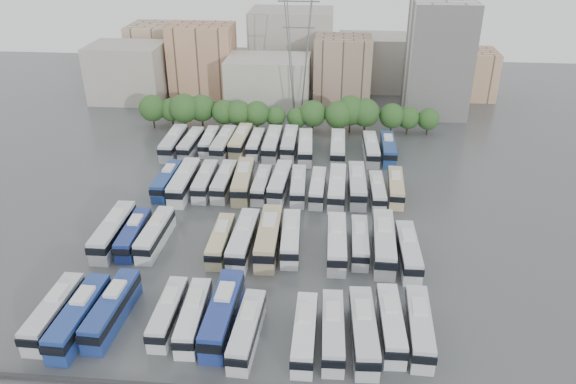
# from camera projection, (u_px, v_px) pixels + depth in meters

# --- Properties ---
(ground) EXTENTS (220.00, 220.00, 0.00)m
(ground) POSITION_uv_depth(u_px,v_px,m) (262.00, 228.00, 87.01)
(ground) COLOR #424447
(ground) RESTS_ON ground
(tree_line) EXTENTS (65.91, 8.03, 8.29)m
(tree_line) POSITION_uv_depth(u_px,v_px,m) (280.00, 112.00, 122.44)
(tree_line) COLOR black
(tree_line) RESTS_ON ground
(city_buildings) EXTENTS (102.00, 35.00, 20.00)m
(city_buildings) POSITION_uv_depth(u_px,v_px,m) (268.00, 62.00, 147.74)
(city_buildings) COLOR #9E998E
(city_buildings) RESTS_ON ground
(apartment_tower) EXTENTS (14.00, 14.00, 26.00)m
(apartment_tower) POSITION_uv_depth(u_px,v_px,m) (438.00, 59.00, 129.87)
(apartment_tower) COLOR silver
(apartment_tower) RESTS_ON ground
(electricity_pylon) EXTENTS (9.00, 6.91, 33.83)m
(electricity_pylon) POSITION_uv_depth(u_px,v_px,m) (298.00, 39.00, 122.70)
(electricity_pylon) COLOR slate
(electricity_pylon) RESTS_ON ground
(bus_r0_s0) EXTENTS (2.86, 12.05, 3.77)m
(bus_r0_s0) POSITION_uv_depth(u_px,v_px,m) (54.00, 312.00, 66.32)
(bus_r0_s0) COLOR silver
(bus_r0_s0) RESTS_ON ground
(bus_r0_s1) EXTENTS (3.15, 12.87, 4.02)m
(bus_r0_s1) POSITION_uv_depth(u_px,v_px,m) (79.00, 316.00, 65.42)
(bus_r0_s1) COLOR navy
(bus_r0_s1) RESTS_ON ground
(bus_r0_s2) EXTENTS (3.28, 12.53, 3.90)m
(bus_r0_s2) POSITION_uv_depth(u_px,v_px,m) (112.00, 309.00, 66.72)
(bus_r0_s2) COLOR navy
(bus_r0_s2) RESTS_ON ground
(bus_r0_s4) EXTENTS (2.42, 10.90, 3.42)m
(bus_r0_s4) POSITION_uv_depth(u_px,v_px,m) (168.00, 312.00, 66.49)
(bus_r0_s4) COLOR silver
(bus_r0_s4) RESTS_ON ground
(bus_r0_s5) EXTENTS (2.85, 11.46, 3.57)m
(bus_r0_s5) POSITION_uv_depth(u_px,v_px,m) (194.00, 316.00, 65.77)
(bus_r0_s5) COLOR silver
(bus_r0_s5) RESTS_ON ground
(bus_r0_s6) EXTENTS (3.24, 13.36, 4.17)m
(bus_r0_s6) POSITION_uv_depth(u_px,v_px,m) (223.00, 313.00, 65.79)
(bus_r0_s6) COLOR navy
(bus_r0_s6) RESTS_ON ground
(bus_r0_s7) EXTENTS (3.08, 11.63, 3.62)m
(bus_r0_s7) POSITION_uv_depth(u_px,v_px,m) (247.00, 330.00, 63.62)
(bus_r0_s7) COLOR silver
(bus_r0_s7) RESTS_ON ground
(bus_r0_s9) EXTENTS (2.51, 11.38, 3.57)m
(bus_r0_s9) POSITION_uv_depth(u_px,v_px,m) (305.00, 333.00, 63.21)
(bus_r0_s9) COLOR white
(bus_r0_s9) RESTS_ON ground
(bus_r0_s10) EXTENTS (2.82, 11.65, 3.64)m
(bus_r0_s10) POSITION_uv_depth(u_px,v_px,m) (333.00, 330.00, 63.50)
(bus_r0_s10) COLOR silver
(bus_r0_s10) RESTS_ON ground
(bus_r0_s11) EXTENTS (3.31, 12.53, 3.89)m
(bus_r0_s11) POSITION_uv_depth(u_px,v_px,m) (363.00, 330.00, 63.34)
(bus_r0_s11) COLOR silver
(bus_r0_s11) RESTS_ON ground
(bus_r0_s12) EXTENTS (2.86, 11.69, 3.65)m
(bus_r0_s12) POSITION_uv_depth(u_px,v_px,m) (391.00, 323.00, 64.55)
(bus_r0_s12) COLOR silver
(bus_r0_s12) RESTS_ON ground
(bus_r0_s13) EXTENTS (3.01, 11.97, 3.73)m
(bus_r0_s13) POSITION_uv_depth(u_px,v_px,m) (419.00, 326.00, 64.04)
(bus_r0_s13) COLOR silver
(bus_r0_s13) RESTS_ON ground
(bus_r1_s0) EXTENTS (2.87, 13.05, 4.09)m
(bus_r1_s0) POSITION_uv_depth(u_px,v_px,m) (113.00, 231.00, 82.51)
(bus_r1_s0) COLOR silver
(bus_r1_s0) RESTS_ON ground
(bus_r1_s1) EXTENTS (2.79, 11.35, 3.54)m
(bus_r1_s1) POSITION_uv_depth(u_px,v_px,m) (134.00, 234.00, 82.23)
(bus_r1_s1) COLOR navy
(bus_r1_s1) RESTS_ON ground
(bus_r1_s2) EXTENTS (2.91, 11.88, 3.70)m
(bus_r1_s2) POSITION_uv_depth(u_px,v_px,m) (155.00, 234.00, 82.13)
(bus_r1_s2) COLOR silver
(bus_r1_s2) RESTS_ON ground
(bus_r1_s5) EXTENTS (2.46, 11.23, 3.52)m
(bus_r1_s5) POSITION_uv_depth(u_px,v_px,m) (221.00, 240.00, 80.74)
(bus_r1_s5) COLOR #C6BC88
(bus_r1_s5) RESTS_ON ground
(bus_r1_s6) EXTENTS (3.23, 13.02, 4.06)m
(bus_r1_s6) POSITION_uv_depth(u_px,v_px,m) (244.00, 239.00, 80.44)
(bus_r1_s6) COLOR silver
(bus_r1_s6) RESTS_ON ground
(bus_r1_s7) EXTENTS (3.16, 13.66, 4.27)m
(bus_r1_s7) POSITION_uv_depth(u_px,v_px,m) (269.00, 237.00, 80.88)
(bus_r1_s7) COLOR tan
(bus_r1_s7) RESTS_ON ground
(bus_r1_s8) EXTENTS (3.11, 11.99, 3.73)m
(bus_r1_s8) POSITION_uv_depth(u_px,v_px,m) (291.00, 237.00, 81.22)
(bus_r1_s8) COLOR silver
(bus_r1_s8) RESTS_ON ground
(bus_r1_s10) EXTENTS (2.93, 12.54, 3.92)m
(bus_r1_s10) POSITION_uv_depth(u_px,v_px,m) (337.00, 242.00, 79.85)
(bus_r1_s10) COLOR silver
(bus_r1_s10) RESTS_ON ground
(bus_r1_s11) EXTENTS (2.41, 11.02, 3.46)m
(bus_r1_s11) POSITION_uv_depth(u_px,v_px,m) (360.00, 241.00, 80.46)
(bus_r1_s11) COLOR silver
(bus_r1_s11) RESTS_ON ground
(bus_r1_s12) EXTENTS (3.34, 13.73, 4.28)m
(bus_r1_s12) POSITION_uv_depth(u_px,v_px,m) (384.00, 242.00, 79.54)
(bus_r1_s12) COLOR silver
(bus_r1_s12) RESTS_ON ground
(bus_r1_s13) EXTENTS (2.83, 12.05, 3.77)m
(bus_r1_s13) POSITION_uv_depth(u_px,v_px,m) (408.00, 251.00, 78.01)
(bus_r1_s13) COLOR silver
(bus_r1_s13) RESTS_ON ground
(bus_r2_s1) EXTENTS (2.78, 11.80, 3.69)m
(bus_r2_s1) POSITION_uv_depth(u_px,v_px,m) (167.00, 180.00, 98.17)
(bus_r2_s1) COLOR navy
(bus_r2_s1) RESTS_ON ground
(bus_r2_s2) EXTENTS (2.91, 13.34, 4.19)m
(bus_r2_s2) POSITION_uv_depth(u_px,v_px,m) (184.00, 181.00, 97.21)
(bus_r2_s2) COLOR silver
(bus_r2_s2) RESTS_ON ground
(bus_r2_s3) EXTENTS (2.72, 11.90, 3.73)m
(bus_r2_s3) POSITION_uv_depth(u_px,v_px,m) (205.00, 181.00, 97.97)
(bus_r2_s3) COLOR silver
(bus_r2_s3) RESTS_ON ground
(bus_r2_s4) EXTENTS (2.82, 11.98, 3.74)m
(bus_r2_s4) POSITION_uv_depth(u_px,v_px,m) (224.00, 181.00, 97.89)
(bus_r2_s4) COLOR silver
(bus_r2_s4) RESTS_ON ground
(bus_r2_s5) EXTENTS (3.45, 13.26, 4.13)m
(bus_r2_s5) POSITION_uv_depth(u_px,v_px,m) (243.00, 180.00, 97.59)
(bus_r2_s5) COLOR tan
(bus_r2_s5) RESTS_ON ground
(bus_r2_s6) EXTENTS (2.53, 10.91, 3.41)m
(bus_r2_s6) POSITION_uv_depth(u_px,v_px,m) (262.00, 184.00, 97.08)
(bus_r2_s6) COLOR silver
(bus_r2_s6) RESTS_ON ground
(bus_r2_s7) EXTENTS (3.34, 12.51, 3.89)m
(bus_r2_s7) POSITION_uv_depth(u_px,v_px,m) (280.00, 182.00, 97.31)
(bus_r2_s7) COLOR silver
(bus_r2_s7) RESTS_ON ground
(bus_r2_s8) EXTENTS (2.89, 11.47, 3.57)m
(bus_r2_s8) POSITION_uv_depth(u_px,v_px,m) (298.00, 185.00, 96.48)
(bus_r2_s8) COLOR silver
(bus_r2_s8) RESTS_ON ground
(bus_r2_s9) EXTENTS (2.67, 11.23, 3.51)m
(bus_r2_s9) POSITION_uv_depth(u_px,v_px,m) (318.00, 187.00, 95.95)
(bus_r2_s9) COLOR silver
(bus_r2_s9) RESTS_ON ground
(bus_r2_s10) EXTENTS (3.12, 12.87, 4.02)m
(bus_r2_s10) POSITION_uv_depth(u_px,v_px,m) (337.00, 187.00, 95.40)
(bus_r2_s10) COLOR white
(bus_r2_s10) RESTS_ON ground
(bus_r2_s11) EXTENTS (3.01, 12.94, 4.05)m
(bus_r2_s11) POSITION_uv_depth(u_px,v_px,m) (357.00, 184.00, 96.24)
(bus_r2_s11) COLOR silver
(bus_r2_s11) RESTS_ON ground
(bus_r2_s12) EXTENTS (2.64, 10.85, 3.39)m
(bus_r2_s12) POSITION_uv_depth(u_px,v_px,m) (377.00, 191.00, 94.87)
(bus_r2_s12) COLOR silver
(bus_r2_s12) RESTS_ON ground
(bus_r2_s13) EXTENTS (2.97, 11.49, 3.57)m
(bus_r2_s13) POSITION_uv_depth(u_px,v_px,m) (396.00, 187.00, 95.98)
(bus_r2_s13) COLOR #C7B488
(bus_r2_s13) RESTS_ON ground
(bus_r3_s0) EXTENTS (2.95, 13.02, 4.08)m
(bus_r3_s0) POSITION_uv_depth(u_px,v_px,m) (174.00, 142.00, 113.29)
(bus_r3_s0) COLOR silver
(bus_r3_s0) RESTS_ON ground
(bus_r3_s1) EXTENTS (3.07, 11.91, 3.71)m
(bus_r3_s1) POSITION_uv_depth(u_px,v_px,m) (191.00, 143.00, 113.35)
(bus_r3_s1) COLOR silver
(bus_r3_s1) RESTS_ON ground
(bus_r3_s2) EXTENTS (2.65, 11.11, 3.47)m
(bus_r3_s2) POSITION_uv_depth(u_px,v_px,m) (209.00, 141.00, 114.78)
(bus_r3_s2) COLOR silver
(bus_r3_s2) RESTS_ON ground
(bus_r3_s3) EXTENTS (3.31, 12.90, 4.02)m
(bus_r3_s3) POSITION_uv_depth(u_px,v_px,m) (224.00, 143.00, 113.01)
(bus_r3_s3) COLOR silver
(bus_r3_s3) RESTS_ON ground
(bus_r3_s4) EXTENTS (3.24, 12.68, 3.95)m
(bus_r3_s4) POSITION_uv_depth(u_px,v_px,m) (241.00, 140.00, 114.43)
(bus_r3_s4) COLOR beige
(bus_r3_s4) RESTS_ON ground
(bus_r3_s5) EXTENTS (2.55, 11.03, 3.45)m
(bus_r3_s5) POSITION_uv_depth(u_px,v_px,m) (256.00, 143.00, 113.69)
(bus_r3_s5) COLOR silver
(bus_r3_s5) RESTS_ON ground
(bus_r3_s6) EXTENTS (2.94, 12.97, 4.06)m
(bus_r3_s6) POSITION_uv_depth(u_px,v_px,m) (272.00, 143.00, 112.93)
(bus_r3_s6) COLOR silver
(bus_r3_s6) RESTS_ON ground
(bus_r3_s7) EXTENTS (2.81, 12.64, 3.96)m
(bus_r3_s7) POSITION_uv_depth(u_px,v_px,m) (290.00, 143.00, 113.40)
(bus_r3_s7) COLOR silver
(bus_r3_s7) RESTS_ON ground
(bus_r3_s8) EXTENTS (3.33, 12.76, 3.97)m
(bus_r3_s8) POSITION_uv_depth(u_px,v_px,m) (305.00, 147.00, 111.40)
(bus_r3_s8) COLOR silver
(bus_r3_s8) RESTS_ON ground
(bus_r3_s10) EXTENTS (2.85, 13.00, 4.08)m
(bus_r3_s10) POSITION_uv_depth(u_px,v_px,m) (338.00, 148.00, 110.89)
(bus_r3_s10) COLOR silver
(bus_r3_s10) RESTS_ON ground
(bus_r3_s12) EXTENTS (3.06, 12.24, 3.81)m
(bus_r3_s12) POSITION_uv_depth(u_px,v_px,m) (371.00, 149.00, 110.72)
(bus_r3_s12) COLOR silver
(bus_r3_s12) RESTS_ON ground
(bus_r3_s13) EXTENTS (2.70, 12.03, 3.77)m
(bus_r3_s13) POSITION_uv_depth(u_px,v_px,m) (388.00, 148.00, 111.03)
(bus_r3_s13) COLOR navy
(bus_r3_s13) RESTS_ON ground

